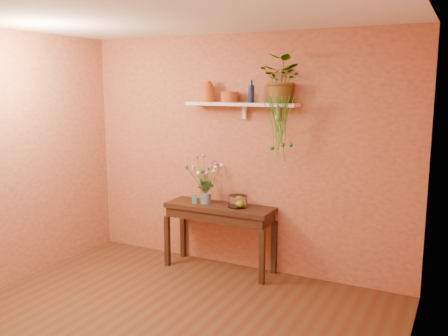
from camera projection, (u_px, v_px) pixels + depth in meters
name	position (u px, v px, depth m)	size (l,w,h in m)	color
room	(135.00, 185.00, 3.81)	(4.04, 4.04, 2.70)	#51351D
sideboard	(220.00, 215.00, 5.57)	(1.27, 0.41, 0.77)	#382316
wall_shelf	(242.00, 105.00, 5.34)	(1.30, 0.24, 0.19)	white
terracotta_jug	(208.00, 92.00, 5.51)	(0.15, 0.15, 0.24)	#B75525
terracotta_pot	(230.00, 97.00, 5.37)	(0.19, 0.19, 0.12)	#B75525
blue_bottle	(251.00, 93.00, 5.25)	(0.07, 0.07, 0.25)	#0F1E3E
spider_plant	(283.00, 79.00, 5.11)	(0.45, 0.39, 0.50)	#1F7116
plant_fronds	(280.00, 129.00, 5.05)	(0.30, 0.27, 0.72)	#1F7116
glass_vase	(206.00, 194.00, 5.62)	(0.12, 0.12, 0.26)	white
bouquet	(205.00, 172.00, 5.57)	(0.46, 0.38, 0.45)	#386B28
glass_bowl	(238.00, 202.00, 5.45)	(0.22, 0.22, 0.13)	white
lemon	(240.00, 203.00, 5.46)	(0.08, 0.08, 0.08)	yellow
carton	(195.00, 199.00, 5.62)	(0.05, 0.04, 0.11)	#2B6D7D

